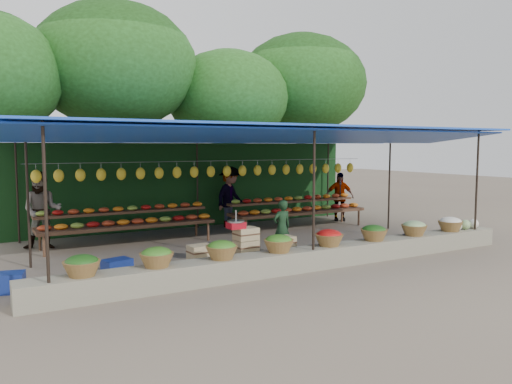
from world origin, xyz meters
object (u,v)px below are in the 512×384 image
crate_counter (245,250)px  vendor_seated (282,227)px  blue_crate_back (117,267)px  blue_crate_front (6,283)px  weighing_scale (236,224)px

crate_counter → vendor_seated: vendor_seated is taller
blue_crate_back → crate_counter: bearing=-26.8°
vendor_seated → blue_crate_back: size_ratio=2.45×
blue_crate_front → crate_counter: bearing=9.8°
crate_counter → vendor_seated: bearing=21.3°
crate_counter → blue_crate_back: crate_counter is taller
blue_crate_front → blue_crate_back: blue_crate_front is taller
vendor_seated → crate_counter: bearing=19.5°
crate_counter → weighing_scale: size_ratio=6.41×
vendor_seated → blue_crate_back: vendor_seated is taller
weighing_scale → blue_crate_front: bearing=176.5°
crate_counter → blue_crate_front: (-4.33, 0.26, -0.15)m
crate_counter → vendor_seated: size_ratio=1.94×
weighing_scale → vendor_seated: bearing=18.5°
weighing_scale → blue_crate_front: size_ratio=0.68×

